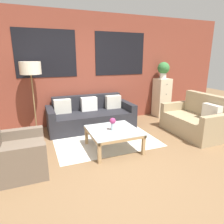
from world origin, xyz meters
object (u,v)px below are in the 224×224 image
at_px(couch_dark, 91,116).
at_px(floor_lamp, 31,71).
at_px(settee_vintage, 195,121).
at_px(drawer_cabinet, 162,98).
at_px(flower_vase, 113,123).
at_px(coffee_table, 113,132).
at_px(armchair_corner, 16,155).
at_px(potted_plant, 163,69).

bearing_deg(couch_dark, floor_lamp, 176.21).
distance_m(settee_vintage, floor_lamp, 3.83).
bearing_deg(drawer_cabinet, settee_vintage, -95.56).
distance_m(couch_dark, flower_vase, 1.39).
distance_m(couch_dark, floor_lamp, 1.74).
height_order(settee_vintage, coffee_table, settee_vintage).
bearing_deg(floor_lamp, drawer_cabinet, 1.83).
bearing_deg(settee_vintage, armchair_corner, -176.83).
bearing_deg(drawer_cabinet, flower_vase, -144.61).
relative_size(settee_vintage, flower_vase, 5.87).
xyz_separation_m(armchair_corner, coffee_table, (1.69, 0.17, 0.06)).
bearing_deg(settee_vintage, floor_lamp, 157.42).
distance_m(coffee_table, potted_plant, 2.88).
distance_m(couch_dark, settee_vintage, 2.47).
height_order(couch_dark, armchair_corner, armchair_corner).
bearing_deg(settee_vintage, potted_plant, 84.44).
height_order(armchair_corner, coffee_table, armchair_corner).
height_order(couch_dark, floor_lamp, floor_lamp).
xyz_separation_m(settee_vintage, floor_lamp, (-3.38, 1.41, 1.13)).
xyz_separation_m(coffee_table, flower_vase, (-0.02, -0.01, 0.20)).
bearing_deg(floor_lamp, potted_plant, 1.83).
bearing_deg(potted_plant, drawer_cabinet, -90.00).
relative_size(potted_plant, flower_vase, 1.95).
height_order(floor_lamp, drawer_cabinet, floor_lamp).
relative_size(armchair_corner, drawer_cabinet, 0.80).
distance_m(couch_dark, potted_plant, 2.50).
height_order(floor_lamp, flower_vase, floor_lamp).
height_order(couch_dark, settee_vintage, settee_vintage).
bearing_deg(couch_dark, armchair_corner, -136.95).
height_order(settee_vintage, potted_plant, potted_plant).
height_order(armchair_corner, potted_plant, potted_plant).
distance_m(floor_lamp, potted_plant, 3.53).
bearing_deg(armchair_corner, couch_dark, 43.05).
bearing_deg(potted_plant, settee_vintage, -95.56).
distance_m(floor_lamp, flower_vase, 2.16).
xyz_separation_m(armchair_corner, floor_lamp, (0.34, 1.61, 1.16)).
xyz_separation_m(couch_dark, coffee_table, (0.05, -1.36, 0.05)).
bearing_deg(armchair_corner, floor_lamp, 78.02).
bearing_deg(drawer_cabinet, couch_dark, -174.93).
bearing_deg(floor_lamp, couch_dark, -3.79).
xyz_separation_m(settee_vintage, armchair_corner, (-3.72, -0.21, -0.03)).
xyz_separation_m(couch_dark, armchair_corner, (-1.63, -1.53, -0.01)).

